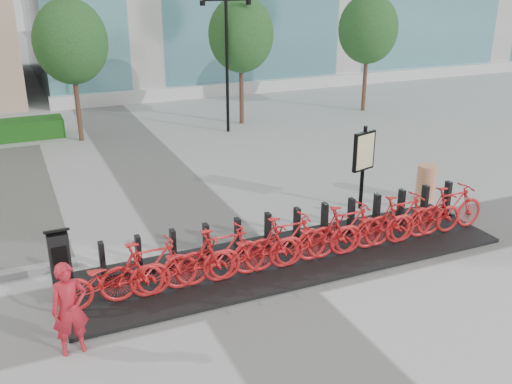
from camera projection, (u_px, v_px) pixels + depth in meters
name	position (u px, v px, depth m)	size (l,w,h in m)	color
ground	(241.00, 278.00, 11.67)	(120.00, 120.00, 0.00)	#BCBCBC
tree_1	(71.00, 42.00, 20.07)	(2.60, 2.60, 5.10)	brown
tree_2	(241.00, 35.00, 22.53)	(2.60, 2.60, 5.10)	brown
tree_3	(368.00, 29.00, 24.80)	(2.60, 2.60, 5.10)	brown
streetlamp	(227.00, 51.00, 21.46)	(2.00, 0.20, 5.00)	black
dock_pad	(291.00, 258.00, 12.40)	(9.60, 2.40, 0.08)	black
dock_rail_posts	(298.00, 227.00, 12.80)	(8.74, 0.50, 0.85)	black
bike_0	(111.00, 279.00, 10.43)	(0.69, 1.97, 1.04)	red
bike_1	(149.00, 268.00, 10.68)	(0.54, 1.91, 1.15)	red
bike_2	(186.00, 264.00, 10.97)	(0.69, 1.97, 1.04)	red
bike_3	(221.00, 254.00, 11.23)	(0.54, 1.91, 1.15)	red
bike_4	(254.00, 250.00, 11.52)	(0.69, 1.97, 1.04)	red
bike_5	(286.00, 241.00, 11.77)	(0.54, 1.91, 1.15)	red
bike_6	(317.00, 237.00, 12.06)	(0.69, 1.97, 1.04)	red
bike_7	(346.00, 229.00, 12.32)	(0.54, 1.91, 1.15)	red
bike_8	(373.00, 226.00, 12.61)	(0.69, 1.97, 1.04)	red
bike_9	(400.00, 218.00, 12.86)	(0.54, 1.91, 1.15)	red
bike_10	(426.00, 216.00, 13.15)	(0.69, 1.97, 1.04)	red
bike_11	(450.00, 209.00, 13.41)	(0.54, 1.91, 1.15)	red
kiosk	(61.00, 264.00, 10.59)	(0.45, 0.38, 1.45)	black
worker_red	(70.00, 309.00, 9.11)	(0.58, 0.38, 1.60)	red
construction_barrel	(426.00, 183.00, 15.52)	(0.52, 0.52, 1.00)	orange
map_sign	(364.00, 155.00, 14.61)	(0.73, 0.31, 2.24)	black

